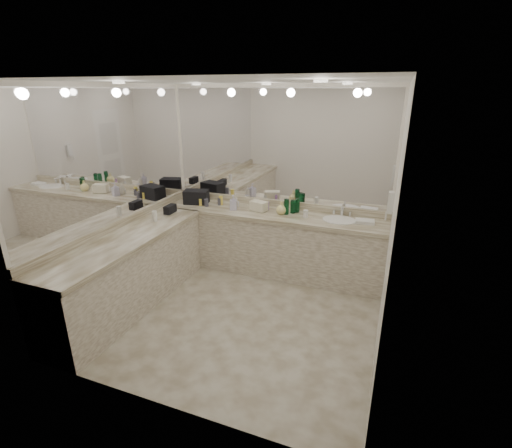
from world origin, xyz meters
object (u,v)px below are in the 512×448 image
at_px(sink, 339,221).
at_px(black_toiletry_bag, 196,197).
at_px(soap_bottle_c, 281,208).
at_px(soap_bottle_b, 233,202).
at_px(wall_phone, 390,202).
at_px(soap_bottle_a, 235,200).
at_px(hand_towel, 365,222).
at_px(cream_cosmetic_case, 259,207).

distance_m(sink, black_toiletry_bag, 2.15).
distance_m(sink, soap_bottle_c, 0.80).
xyz_separation_m(black_toiletry_bag, soap_bottle_b, (0.65, -0.09, 0.01)).
relative_size(wall_phone, soap_bottle_a, 1.22).
distance_m(hand_towel, soap_bottle_c, 1.12).
bearing_deg(soap_bottle_a, black_toiletry_bag, -176.75).
relative_size(cream_cosmetic_case, hand_towel, 0.97).
bearing_deg(sink, soap_bottle_b, -177.00).
height_order(hand_towel, soap_bottle_c, soap_bottle_c).
xyz_separation_m(cream_cosmetic_case, soap_bottle_c, (0.34, -0.02, 0.02)).
xyz_separation_m(cream_cosmetic_case, soap_bottle_b, (-0.36, -0.07, 0.04)).
relative_size(black_toiletry_bag, soap_bottle_b, 1.65).
height_order(cream_cosmetic_case, soap_bottle_c, soap_bottle_c).
distance_m(hand_towel, soap_bottle_b, 1.82).
height_order(sink, wall_phone, wall_phone).
xyz_separation_m(sink, black_toiletry_bag, (-2.15, 0.01, 0.11)).
relative_size(sink, soap_bottle_b, 2.04).
xyz_separation_m(soap_bottle_a, soap_bottle_c, (0.73, -0.08, -0.01)).
height_order(sink, soap_bottle_b, soap_bottle_b).
bearing_deg(soap_bottle_b, soap_bottle_a, 101.75).
height_order(black_toiletry_bag, soap_bottle_c, black_toiletry_bag).
relative_size(wall_phone, soap_bottle_b, 1.11).
bearing_deg(wall_phone, soap_bottle_c, 161.25).
bearing_deg(hand_towel, black_toiletry_bag, 179.92).
height_order(wall_phone, cream_cosmetic_case, wall_phone).
height_order(sink, soap_bottle_c, soap_bottle_c).
bearing_deg(sink, wall_phone, -39.57).
height_order(soap_bottle_a, soap_bottle_c, soap_bottle_a).
xyz_separation_m(sink, soap_bottle_c, (-0.79, -0.02, 0.10)).
xyz_separation_m(wall_phone, hand_towel, (-0.28, 0.51, -0.43)).
bearing_deg(hand_towel, wall_phone, -61.21).
xyz_separation_m(sink, hand_towel, (0.32, 0.01, 0.02)).
xyz_separation_m(sink, soap_bottle_a, (-1.52, 0.05, 0.10)).
bearing_deg(wall_phone, soap_bottle_b, 168.65).
relative_size(sink, cream_cosmetic_case, 1.90).
height_order(black_toiletry_bag, soap_bottle_b, soap_bottle_b).
xyz_separation_m(soap_bottle_a, soap_bottle_b, (0.03, -0.13, 0.01)).
height_order(sink, cream_cosmetic_case, cream_cosmetic_case).
bearing_deg(soap_bottle_b, black_toiletry_bag, 171.85).
bearing_deg(soap_bottle_b, soap_bottle_c, 4.37).
bearing_deg(cream_cosmetic_case, black_toiletry_bag, -165.45).
relative_size(black_toiletry_bag, hand_towel, 1.49).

